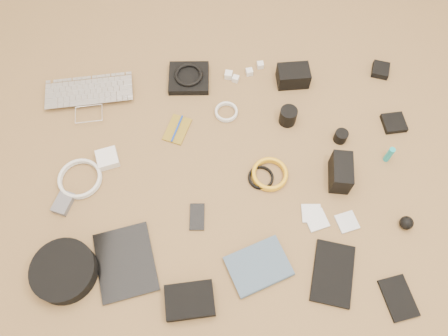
{
  "coord_description": "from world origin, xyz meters",
  "views": [
    {
      "loc": [
        -0.01,
        -0.71,
        1.49
      ],
      "look_at": [
        -0.0,
        0.02,
        0.02
      ],
      "focal_mm": 35.0,
      "sensor_mm": 36.0,
      "label": 1
    }
  ],
  "objects_px": {
    "laptop": "(90,102)",
    "headphone_case": "(64,271)",
    "tablet": "(126,262)",
    "phone": "(197,217)",
    "paperback": "(268,287)",
    "dslr_camera": "(293,76)"
  },
  "relations": [
    {
      "from": "laptop",
      "to": "headphone_case",
      "type": "distance_m",
      "value": 0.7
    },
    {
      "from": "tablet",
      "to": "phone",
      "type": "relative_size",
      "value": 2.45
    },
    {
      "from": "tablet",
      "to": "headphone_case",
      "type": "xyz_separation_m",
      "value": [
        -0.2,
        -0.04,
        0.02
      ]
    },
    {
      "from": "tablet",
      "to": "paperback",
      "type": "distance_m",
      "value": 0.49
    },
    {
      "from": "headphone_case",
      "to": "laptop",
      "type": "bearing_deg",
      "value": 90.69
    },
    {
      "from": "dslr_camera",
      "to": "paperback",
      "type": "height_order",
      "value": "dslr_camera"
    },
    {
      "from": "laptop",
      "to": "tablet",
      "type": "xyz_separation_m",
      "value": [
        0.21,
        -0.66,
        -0.01
      ]
    },
    {
      "from": "laptop",
      "to": "paperback",
      "type": "bearing_deg",
      "value": -54.6
    },
    {
      "from": "tablet",
      "to": "dslr_camera",
      "type": "bearing_deg",
      "value": 35.68
    },
    {
      "from": "phone",
      "to": "tablet",
      "type": "bearing_deg",
      "value": -145.83
    },
    {
      "from": "tablet",
      "to": "headphone_case",
      "type": "distance_m",
      "value": 0.2
    },
    {
      "from": "laptop",
      "to": "phone",
      "type": "xyz_separation_m",
      "value": [
        0.45,
        -0.5,
        -0.01
      ]
    },
    {
      "from": "phone",
      "to": "paperback",
      "type": "bearing_deg",
      "value": -45.75
    },
    {
      "from": "dslr_camera",
      "to": "headphone_case",
      "type": "distance_m",
      "value": 1.16
    },
    {
      "from": "paperback",
      "to": "headphone_case",
      "type": "bearing_deg",
      "value": 62.38
    },
    {
      "from": "laptop",
      "to": "paperback",
      "type": "height_order",
      "value": "laptop"
    },
    {
      "from": "tablet",
      "to": "phone",
      "type": "height_order",
      "value": "tablet"
    },
    {
      "from": "tablet",
      "to": "laptop",
      "type": "bearing_deg",
      "value": 92.53
    },
    {
      "from": "phone",
      "to": "paperback",
      "type": "xyz_separation_m",
      "value": [
        0.24,
        -0.25,
        0.01
      ]
    },
    {
      "from": "dslr_camera",
      "to": "phone",
      "type": "xyz_separation_m",
      "value": [
        -0.39,
        -0.61,
        -0.03
      ]
    },
    {
      "from": "phone",
      "to": "paperback",
      "type": "distance_m",
      "value": 0.35
    },
    {
      "from": "tablet",
      "to": "phone",
      "type": "distance_m",
      "value": 0.29
    }
  ]
}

